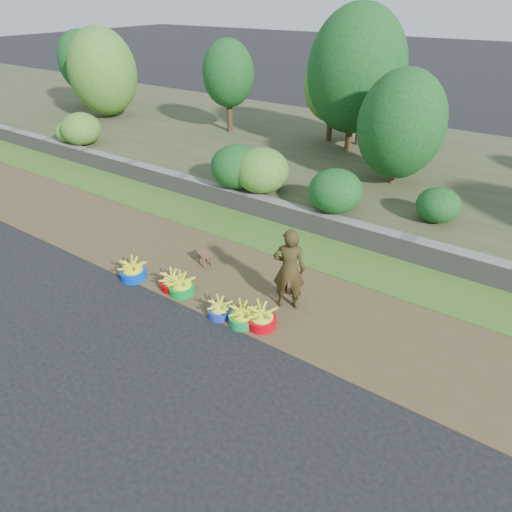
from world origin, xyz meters
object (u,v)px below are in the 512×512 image
Objects in this scene: basin_d at (220,309)px; basin_c at (181,286)px; stool_left at (205,255)px; basin_a at (133,271)px; basin_f at (261,318)px; basin_e at (242,316)px; basin_b at (172,282)px; vendor_woman at (289,269)px; stool_right at (288,291)px.

basin_c is at bearing 172.82° from basin_d.
basin_d is 1.12× the size of stool_left.
basin_a reaches higher than basin_d.
basin_d is 0.83m from basin_f.
basin_c reaches higher than basin_d.
basin_f reaches higher than basin_e.
basin_c is 1.16× the size of basin_d.
stool_left is (-1.83, 1.15, 0.08)m from basin_e.
basin_f is 2.38m from stool_left.
basin_d reaches higher than stool_left.
vendor_woman reaches higher than basin_b.
basin_f is (0.33, 0.13, 0.01)m from basin_e.
stool_right is at bearing -86.17° from vendor_woman.
basin_b is at bearing 10.54° from basin_a.
basin_d is 1.38m from stool_right.
basin_a is 1.05× the size of basin_c.
stool_left is at bearing 138.05° from basin_d.
vendor_woman reaches higher than stool_right.
basin_c is at bearing 7.77° from basin_a.
stool_left is 2.18m from stool_right.
basin_d is at bearing 21.22° from vendor_woman.
stool_right is at bearing 70.99° from basin_e.
vendor_woman is at bearing 46.43° from basin_d.
basin_a is 3.10m from basin_f.
basin_a is 2.28m from basin_d.
basin_a is 2.76m from basin_e.
stool_left is at bearing 90.93° from basin_b.
basin_a is 3.32m from stool_right.
vendor_woman reaches higher than basin_e.
basin_e is at bearing -109.01° from stool_right.
basin_d is at bearing -6.27° from basin_b.
basin_c reaches higher than basin_e.
stool_left reaches higher than stool_right.
basin_e is (1.81, -0.09, 0.01)m from basin_b.
basin_a is 0.33× the size of vendor_woman.
basin_f is (2.14, 0.04, 0.02)m from basin_b.
basin_d is (1.07, -0.13, -0.02)m from basin_c.
stool_right is (2.16, 0.95, 0.07)m from basin_b.
basin_a is at bearing -8.00° from vendor_woman.
vendor_woman reaches higher than stool_left.
stool_left is at bearing 52.94° from basin_a.
vendor_woman is (0.10, 0.77, 0.67)m from basin_f.
basin_f is at bearing 1.72° from basin_c.
vendor_woman is (2.26, -0.25, 0.60)m from stool_left.
basin_c reaches higher than stool_right.
basin_f is 0.33× the size of vendor_woman.
basin_d is at bearing -127.44° from stool_right.
basin_a is at bearing -160.18° from stool_right.
basin_c is 0.95× the size of basin_f.
stool_left is at bearing 104.58° from basin_c.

